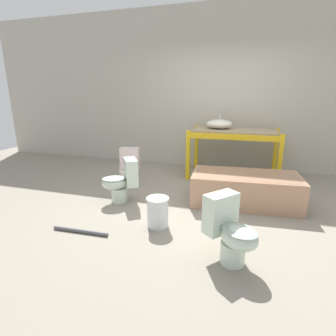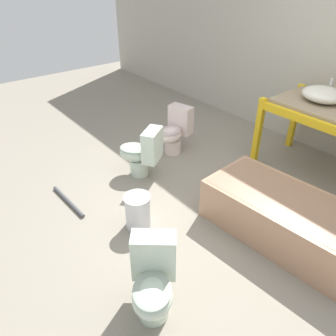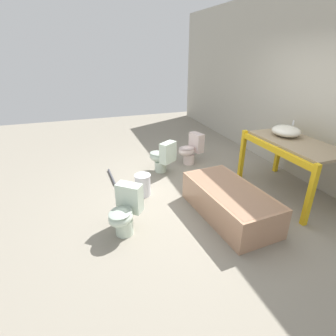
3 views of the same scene
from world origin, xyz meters
The scene contains 8 objects.
ground_plane centered at (0.00, 0.00, 0.00)m, with size 12.00×12.00×0.00m, color gray.
sink_basin centered at (0.04, 1.38, 0.98)m, with size 0.48×0.42×0.25m.
bathtub_main centered at (0.58, 0.09, 0.25)m, with size 1.52×0.84×0.43m.
toilet_near centered at (-1.13, -0.35, 0.31)m, with size 0.59×0.53×0.63m.
toilet_far centered at (0.47, -1.36, 0.31)m, with size 0.58×0.56×0.63m.
toilet_extra centered at (-1.33, 0.34, 0.31)m, with size 0.41×0.56×0.63m.
bucket_white centered at (-0.38, -0.91, 0.19)m, with size 0.26×0.26×0.36m.
loose_pipe centered at (-1.17, -1.32, 0.02)m, with size 0.67×0.07×0.04m.
Camera 2 is at (1.74, -2.23, 2.26)m, focal length 35.00 mm.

